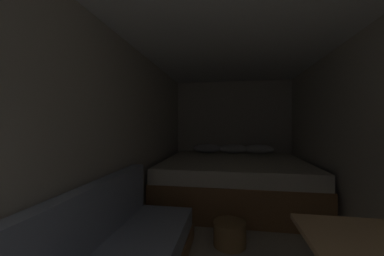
{
  "coord_description": "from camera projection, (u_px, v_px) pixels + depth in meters",
  "views": [
    {
      "loc": [
        -0.07,
        -0.44,
        1.24
      ],
      "look_at": [
        -0.56,
        2.52,
        1.19
      ],
      "focal_mm": 20.85,
      "sensor_mm": 36.0,
      "label": 1
    }
  ],
  "objects": [
    {
      "name": "ground_plane",
      "position": [
        236.0,
        249.0,
        2.23
      ],
      "size": [
        6.96,
        6.96,
        0.0
      ],
      "primitive_type": "plane",
      "color": "#B2A893"
    },
    {
      "name": "wall_left",
      "position": [
        124.0,
        140.0,
        2.4
      ],
      "size": [
        0.05,
        4.96,
        2.14
      ],
      "primitive_type": "cube",
      "color": "beige",
      "rests_on": "ground"
    },
    {
      "name": "wall_right",
      "position": [
        371.0,
        143.0,
        2.01
      ],
      "size": [
        0.05,
        4.96,
        2.14
      ],
      "primitive_type": "cube",
      "color": "beige",
      "rests_on": "ground"
    },
    {
      "name": "wicker_basket",
      "position": [
        230.0,
        233.0,
        2.29
      ],
      "size": [
        0.33,
        0.33,
        0.24
      ],
      "color": "olive",
      "rests_on": "ground"
    },
    {
      "name": "bed",
      "position": [
        233.0,
        179.0,
        3.65
      ],
      "size": [
        2.22,
        2.01,
        0.85
      ],
      "color": "olive",
      "rests_on": "ground"
    },
    {
      "name": "wall_back",
      "position": [
        232.0,
        133.0,
        4.68
      ],
      "size": [
        2.44,
        0.05,
        2.14
      ],
      "primitive_type": "cube",
      "color": "beige",
      "rests_on": "ground"
    },
    {
      "name": "ceiling_slab",
      "position": [
        237.0,
        31.0,
        2.19
      ],
      "size": [
        2.44,
        4.96,
        0.05
      ],
      "primitive_type": "cube",
      "color": "white",
      "rests_on": "wall_left"
    }
  ]
}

